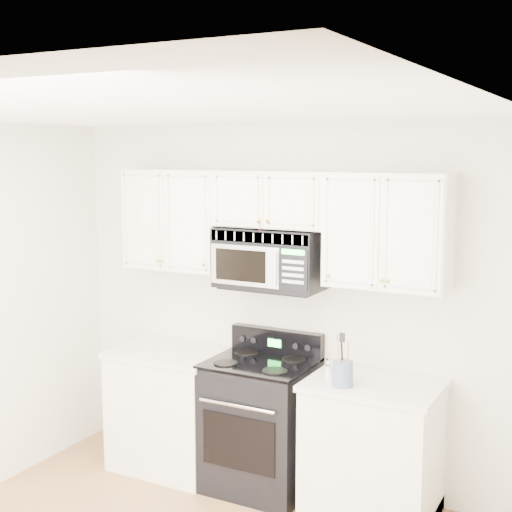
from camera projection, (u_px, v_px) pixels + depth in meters
The scene contains 9 objects.
room at pixel (138, 366), 3.69m from camera, with size 3.51×3.51×2.61m.
base_cabinet_left at pixel (172, 413), 5.44m from camera, with size 0.86×0.65×0.92m.
base_cabinet_right at pixel (373, 454), 4.70m from camera, with size 0.86×0.65×0.92m.
range at pixel (260, 423), 5.09m from camera, with size 0.72×0.66×1.11m.
upper_cabinets at pixel (275, 219), 4.98m from camera, with size 2.44×0.37×0.75m.
microwave at pixel (270, 258), 5.00m from camera, with size 0.76×0.43×0.42m.
utensil_crock at pixel (343, 373), 4.53m from camera, with size 0.13×0.13×0.35m.
shaker_salt at pixel (328, 371), 4.71m from camera, with size 0.04×0.04×0.09m.
shaker_pepper at pixel (329, 365), 4.80m from camera, with size 0.05×0.05×0.11m.
Camera 1 is at (2.22, -2.86, 2.40)m, focal length 50.00 mm.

